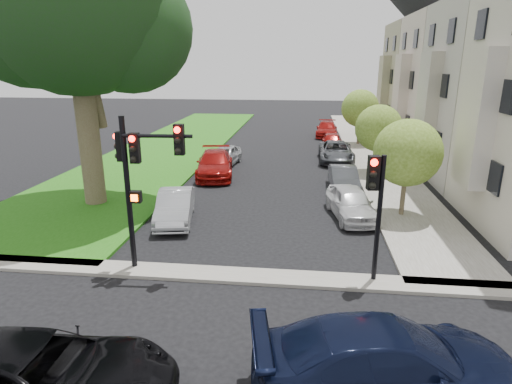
# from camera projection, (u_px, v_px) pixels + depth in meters

# --- Properties ---
(ground) EXTENTS (140.00, 140.00, 0.00)m
(ground) POSITION_uv_depth(u_px,v_px,m) (236.00, 312.00, 11.94)
(ground) COLOR black
(ground) RESTS_ON ground
(grass_strip) EXTENTS (8.00, 44.00, 0.12)m
(grass_strip) POSITION_uv_depth(u_px,v_px,m) (175.00, 145.00, 35.72)
(grass_strip) COLOR #1F5F10
(grass_strip) RESTS_ON ground
(sidewalk_right) EXTENTS (3.50, 44.00, 0.12)m
(sidewalk_right) POSITION_uv_depth(u_px,v_px,m) (368.00, 149.00, 33.99)
(sidewalk_right) COLOR slate
(sidewalk_right) RESTS_ON ground
(sidewalk_cross) EXTENTS (60.00, 1.00, 0.12)m
(sidewalk_cross) POSITION_uv_depth(u_px,v_px,m) (245.00, 276.00, 13.83)
(sidewalk_cross) COLOR slate
(sidewalk_cross) RESTS_ON ground
(house_b) EXTENTS (7.70, 7.55, 15.97)m
(house_b) POSITION_uv_depth(u_px,v_px,m) (505.00, 57.00, 23.29)
(house_b) COLOR tan
(house_b) RESTS_ON ground
(house_c) EXTENTS (7.70, 7.55, 15.97)m
(house_c) POSITION_uv_depth(u_px,v_px,m) (458.00, 59.00, 30.42)
(house_c) COLOR beige
(house_c) RESTS_ON ground
(house_d) EXTENTS (7.70, 7.55, 15.97)m
(house_d) POSITION_uv_depth(u_px,v_px,m) (430.00, 59.00, 37.54)
(house_d) COLOR slate
(house_d) RESTS_ON ground
(small_tree_a) EXTENTS (2.94, 2.94, 4.40)m
(small_tree_a) POSITION_uv_depth(u_px,v_px,m) (407.00, 153.00, 18.48)
(small_tree_a) COLOR #4F4124
(small_tree_a) RESTS_ON ground
(small_tree_b) EXTENTS (2.85, 2.85, 4.28)m
(small_tree_b) POSITION_uv_depth(u_px,v_px,m) (379.00, 128.00, 25.94)
(small_tree_b) COLOR #4F4124
(small_tree_b) RESTS_ON ground
(small_tree_c) EXTENTS (3.06, 3.06, 4.59)m
(small_tree_c) POSITION_uv_depth(u_px,v_px,m) (360.00, 108.00, 35.12)
(small_tree_c) COLOR #4F4124
(small_tree_c) RESTS_ON ground
(traffic_signal_main) EXTENTS (2.51, 0.65, 5.13)m
(traffic_signal_main) POSITION_uv_depth(u_px,v_px,m) (139.00, 167.00, 13.41)
(traffic_signal_main) COLOR black
(traffic_signal_main) RESTS_ON ground
(traffic_signal_secondary) EXTENTS (0.54, 0.43, 4.11)m
(traffic_signal_secondary) POSITION_uv_depth(u_px,v_px,m) (376.00, 196.00, 12.76)
(traffic_signal_secondary) COLOR black
(traffic_signal_secondary) RESTS_ON ground
(car_cross_near) EXTENTS (5.64, 2.73, 1.55)m
(car_cross_near) POSITION_uv_depth(u_px,v_px,m) (35.00, 379.00, 8.32)
(car_cross_near) COLOR black
(car_cross_near) RESTS_ON ground
(car_cross_far) EXTENTS (5.95, 3.26, 1.63)m
(car_cross_far) POSITION_uv_depth(u_px,v_px,m) (388.00, 361.00, 8.77)
(car_cross_far) COLOR black
(car_cross_far) RESTS_ON ground
(car_parked_0) EXTENTS (2.34, 4.31, 1.39)m
(car_parked_0) POSITION_uv_depth(u_px,v_px,m) (351.00, 203.00, 19.00)
(car_parked_0) COLOR silver
(car_parked_0) RESTS_ON ground
(car_parked_1) EXTENTS (1.53, 4.00, 1.30)m
(car_parked_1) POSITION_uv_depth(u_px,v_px,m) (344.00, 179.00, 23.04)
(car_parked_1) COLOR #3F4247
(car_parked_1) RESTS_ON ground
(car_parked_2) EXTENTS (2.30, 4.99, 1.39)m
(car_parked_2) POSITION_uv_depth(u_px,v_px,m) (336.00, 152.00, 29.87)
(car_parked_2) COLOR #3F4247
(car_parked_2) RESTS_ON ground
(car_parked_3) EXTENTS (1.64, 3.88, 1.31)m
(car_parked_3) POSITION_uv_depth(u_px,v_px,m) (332.00, 142.00, 33.91)
(car_parked_3) COLOR maroon
(car_parked_3) RESTS_ON ground
(car_parked_4) EXTENTS (2.20, 4.81, 1.36)m
(car_parked_4) POSITION_uv_depth(u_px,v_px,m) (327.00, 129.00, 39.96)
(car_parked_4) COLOR maroon
(car_parked_4) RESTS_ON ground
(car_parked_5) EXTENTS (2.18, 4.30, 1.35)m
(car_parked_5) POSITION_uv_depth(u_px,v_px,m) (175.00, 207.00, 18.57)
(car_parked_5) COLOR #999BA0
(car_parked_5) RESTS_ON ground
(car_parked_6) EXTENTS (2.93, 5.47, 1.51)m
(car_parked_6) POSITION_uv_depth(u_px,v_px,m) (215.00, 164.00, 25.98)
(car_parked_6) COLOR maroon
(car_parked_6) RESTS_ON ground
(car_parked_7) EXTENTS (1.98, 4.04, 1.33)m
(car_parked_7) POSITION_uv_depth(u_px,v_px,m) (225.00, 156.00, 28.77)
(car_parked_7) COLOR #999BA0
(car_parked_7) RESTS_ON ground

